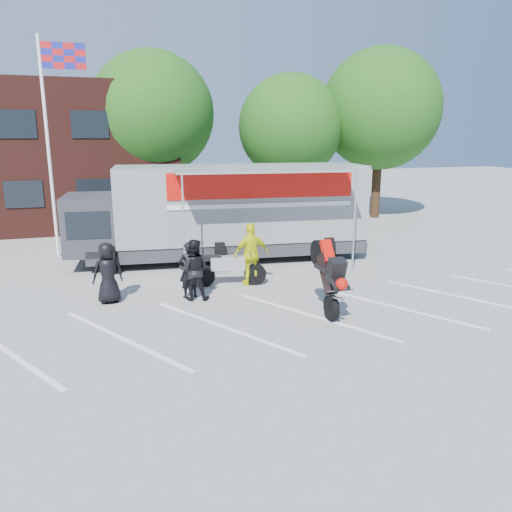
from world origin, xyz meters
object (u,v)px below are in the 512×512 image
tree_right (380,109)px  spectator_leather_c (194,270)px  spectator_leather_a (108,273)px  spectator_leather_b (189,270)px  flagpole (53,121)px  parked_motorcycle (230,285)px  tree_mid (291,127)px  stunt_bike_rider (320,311)px  tree_left (152,114)px  transporter_truck (229,259)px  spectator_hivis (251,254)px

tree_right → spectator_leather_c: tree_right is taller
spectator_leather_a → spectator_leather_b: spectator_leather_a is taller
flagpole → spectator_leather_b: (3.66, -6.48, -4.24)m
parked_motorcycle → spectator_leather_a: bearing=108.9°
tree_mid → spectator_leather_b: bearing=-123.4°
tree_mid → parked_motorcycle: tree_mid is taller
stunt_bike_rider → tree_left: bearing=101.1°
tree_mid → spectator_leather_a: 15.48m
tree_right → transporter_truck: 13.83m
transporter_truck → tree_mid: bearing=60.3°
flagpole → spectator_leather_a: 7.68m
stunt_bike_rider → tree_mid: bearing=73.3°
flagpole → tree_mid: size_ratio=1.04×
tree_mid → spectator_leather_c: size_ratio=4.40×
tree_mid → spectator_hivis: bearing=-116.9°
tree_mid → tree_right: 5.11m
tree_left → spectator_leather_c: bearing=-92.2°
spectator_leather_c → spectator_hivis: bearing=-139.4°
tree_left → flagpole: bearing=-125.3°
tree_right → spectator_leather_a: tree_right is taller
tree_left → tree_mid: tree_left is taller
tree_mid → transporter_truck: tree_mid is taller
flagpole → tree_mid: bearing=24.0°
parked_motorcycle → stunt_bike_rider: 3.43m
spectator_leather_c → spectator_hivis: (1.96, 0.86, 0.10)m
tree_left → tree_mid: size_ratio=1.13×
flagpole → transporter_truck: flagpole is taller
tree_right → transporter_truck: (-10.38, -7.01, -5.88)m
tree_right → parked_motorcycle: size_ratio=3.94×
tree_mid → spectator_leather_b: (-7.58, -11.48, -4.13)m
flagpole → spectator_leather_a: size_ratio=4.67×
spectator_leather_c → flagpole: bearing=-43.8°
tree_left → spectator_leather_c: 13.56m
spectator_leather_c → tree_mid: bearing=-105.6°
spectator_leather_c → parked_motorcycle: bearing=-126.0°
flagpole → tree_left: size_ratio=0.93×
spectator_leather_b → spectator_hivis: (2.06, 0.63, 0.16)m
transporter_truck → tree_right: bearing=39.9°
stunt_bike_rider → spectator_leather_a: bearing=156.5°
flagpole → tree_left: (4.24, 6.00, 0.51)m
tree_right → parked_motorcycle: bearing=-137.5°
stunt_bike_rider → spectator_hivis: 3.19m
transporter_truck → parked_motorcycle: 3.33m
spectator_leather_b → flagpole: bearing=-70.1°
parked_motorcycle → spectator_hivis: size_ratio=1.19×
parked_motorcycle → spectator_leather_b: size_ratio=1.42×
parked_motorcycle → tree_mid: bearing=-19.4°
spectator_leather_b → tree_right: bearing=-148.4°
tree_left → spectator_hivis: bearing=-82.9°
stunt_bike_rider → spectator_leather_c: 3.70m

